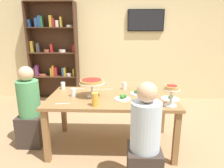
# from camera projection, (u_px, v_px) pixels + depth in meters

# --- Properties ---
(ground_plane) EXTENTS (12.00, 12.00, 0.00)m
(ground_plane) POSITION_uv_depth(u_px,v_px,m) (112.00, 145.00, 2.93)
(ground_plane) COLOR #9E7A56
(rear_partition) EXTENTS (8.00, 0.12, 2.80)m
(rear_partition) POSITION_uv_depth(u_px,v_px,m) (115.00, 39.00, 4.69)
(rear_partition) COLOR beige
(rear_partition) RESTS_ON ground_plane
(dining_table) EXTENTS (1.70, 0.93, 0.74)m
(dining_table) POSITION_uv_depth(u_px,v_px,m) (112.00, 103.00, 2.76)
(dining_table) COLOR olive
(dining_table) RESTS_ON ground_plane
(bookshelf) EXTENTS (1.10, 0.30, 2.21)m
(bookshelf) POSITION_uv_depth(u_px,v_px,m) (53.00, 52.00, 4.64)
(bookshelf) COLOR #422819
(bookshelf) RESTS_ON ground_plane
(television) EXTENTS (0.80, 0.05, 0.47)m
(television) POSITION_uv_depth(u_px,v_px,m) (146.00, 20.00, 4.47)
(television) COLOR black
(diner_near_right) EXTENTS (0.34, 0.34, 1.15)m
(diner_near_right) POSITION_uv_depth(u_px,v_px,m) (145.00, 145.00, 2.04)
(diner_near_right) COLOR #382D28
(diner_near_right) RESTS_ON ground_plane
(diner_head_west) EXTENTS (0.34, 0.34, 1.15)m
(diner_head_west) POSITION_uv_depth(u_px,v_px,m) (30.00, 112.00, 2.85)
(diner_head_west) COLOR #382D28
(diner_head_west) RESTS_ON ground_plane
(deep_dish_pizza_stand) EXTENTS (0.34, 0.34, 0.24)m
(deep_dish_pizza_stand) POSITION_uv_depth(u_px,v_px,m) (92.00, 83.00, 2.69)
(deep_dish_pizza_stand) COLOR silver
(deep_dish_pizza_stand) RESTS_ON dining_table
(personal_pizza_stand) EXTENTS (0.19, 0.19, 0.25)m
(personal_pizza_stand) POSITION_uv_depth(u_px,v_px,m) (172.00, 91.00, 2.36)
(personal_pizza_stand) COLOR silver
(personal_pizza_stand) RESTS_ON dining_table
(salad_plate_near_diner) EXTENTS (0.24, 0.24, 0.07)m
(salad_plate_near_diner) POSITION_uv_depth(u_px,v_px,m) (138.00, 93.00, 2.84)
(salad_plate_near_diner) COLOR white
(salad_plate_near_diner) RESTS_ON dining_table
(salad_plate_far_diner) EXTENTS (0.21, 0.21, 0.07)m
(salad_plate_far_diner) POSITION_uv_depth(u_px,v_px,m) (123.00, 98.00, 2.62)
(salad_plate_far_diner) COLOR white
(salad_plate_far_diner) RESTS_ON dining_table
(salad_plate_spare) EXTENTS (0.23, 0.23, 0.06)m
(salad_plate_spare) POSITION_uv_depth(u_px,v_px,m) (170.00, 98.00, 2.63)
(salad_plate_spare) COLOR white
(salad_plate_spare) RESTS_ON dining_table
(beer_glass_amber_tall) EXTENTS (0.07, 0.07, 0.13)m
(beer_glass_amber_tall) POSITION_uv_depth(u_px,v_px,m) (146.00, 98.00, 2.50)
(beer_glass_amber_tall) COLOR gold
(beer_glass_amber_tall) RESTS_ON dining_table
(beer_glass_amber_short) EXTENTS (0.07, 0.07, 0.15)m
(beer_glass_amber_short) POSITION_uv_depth(u_px,v_px,m) (145.00, 99.00, 2.40)
(beer_glass_amber_short) COLOR gold
(beer_glass_amber_short) RESTS_ON dining_table
(beer_glass_amber_spare) EXTENTS (0.08, 0.08, 0.16)m
(beer_glass_amber_spare) POSITION_uv_depth(u_px,v_px,m) (95.00, 99.00, 2.39)
(beer_glass_amber_spare) COLOR gold
(beer_glass_amber_spare) RESTS_ON dining_table
(water_glass_clear_near) EXTENTS (0.06, 0.06, 0.11)m
(water_glass_clear_near) POSITION_uv_depth(u_px,v_px,m) (124.00, 86.00, 3.06)
(water_glass_clear_near) COLOR white
(water_glass_clear_near) RESTS_ON dining_table
(water_glass_clear_far) EXTENTS (0.06, 0.06, 0.11)m
(water_glass_clear_far) POSITION_uv_depth(u_px,v_px,m) (63.00, 86.00, 3.08)
(water_glass_clear_far) COLOR white
(water_glass_clear_far) RESTS_ON dining_table
(water_glass_clear_spare) EXTENTS (0.07, 0.07, 0.11)m
(water_glass_clear_spare) POSITION_uv_depth(u_px,v_px,m) (73.00, 92.00, 2.74)
(water_glass_clear_spare) COLOR white
(water_glass_clear_spare) RESTS_ON dining_table
(cutlery_fork_near) EXTENTS (0.18, 0.04, 0.00)m
(cutlery_fork_near) POSITION_uv_depth(u_px,v_px,m) (62.00, 104.00, 2.47)
(cutlery_fork_near) COLOR silver
(cutlery_fork_near) RESTS_ON dining_table
(cutlery_knife_near) EXTENTS (0.18, 0.04, 0.00)m
(cutlery_knife_near) POSITION_uv_depth(u_px,v_px,m) (108.00, 89.00, 3.07)
(cutlery_knife_near) COLOR silver
(cutlery_knife_near) RESTS_ON dining_table
(cutlery_fork_far) EXTENTS (0.18, 0.07, 0.00)m
(cutlery_fork_far) POSITION_uv_depth(u_px,v_px,m) (148.00, 89.00, 3.06)
(cutlery_fork_far) COLOR silver
(cutlery_fork_far) RESTS_ON dining_table
(cutlery_knife_far) EXTENTS (0.18, 0.07, 0.00)m
(cutlery_knife_far) POSITION_uv_depth(u_px,v_px,m) (95.00, 90.00, 3.05)
(cutlery_knife_far) COLOR silver
(cutlery_knife_far) RESTS_ON dining_table
(cutlery_spare_fork) EXTENTS (0.18, 0.06, 0.00)m
(cutlery_spare_fork) POSITION_uv_depth(u_px,v_px,m) (79.00, 89.00, 3.09)
(cutlery_spare_fork) COLOR silver
(cutlery_spare_fork) RESTS_ON dining_table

